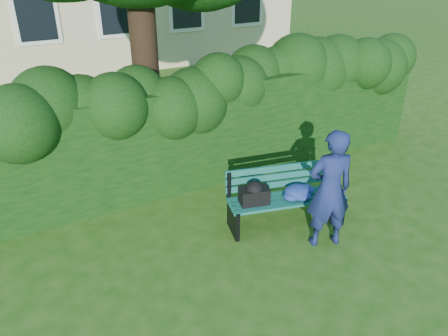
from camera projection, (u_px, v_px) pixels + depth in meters
ground at (244, 243)px, 6.32m from camera, size 80.00×80.00×0.00m
hedge at (181, 134)px, 7.64m from camera, size 10.00×1.00×1.80m
park_bench at (283, 195)px, 6.54m from camera, size 1.84×0.96×0.89m
man_reading at (330, 190)px, 5.94m from camera, size 0.73×0.58×1.75m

